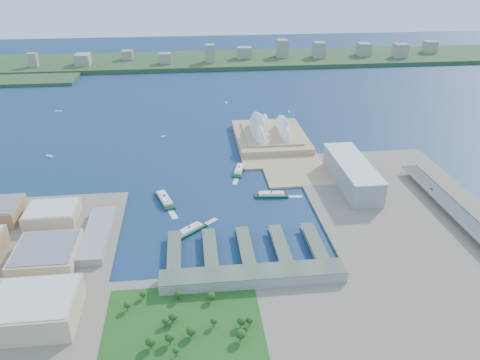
{
  "coord_description": "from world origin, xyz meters",
  "views": [
    {
      "loc": [
        -44.21,
        -534.19,
        322.99
      ],
      "look_at": [
        24.97,
        81.04,
        18.0
      ],
      "focal_mm": 35.0,
      "sensor_mm": 36.0,
      "label": 1
    }
  ],
  "objects": [
    {
      "name": "ferry_b",
      "position": [
        31.27,
        148.89,
        4.88
      ],
      "size": [
        26.17,
        53.24,
        9.76
      ],
      "primitive_type": null,
      "rotation": [
        0.0,
        0.0,
        -0.26
      ],
      "color": "#0D3721",
      "rests_on": "ground"
    },
    {
      "name": "car_c",
      "position": [
        296.0,
        27.63,
        15.54
      ],
      "size": [
        1.93,
        4.74,
        1.37
      ],
      "primitive_type": "imported",
      "rotation": [
        0.0,
        0.0,
        3.14
      ],
      "color": "slate",
      "rests_on": "expressway"
    },
    {
      "name": "far_skyline",
      "position": [
        0.0,
        960.0,
        39.5
      ],
      "size": [
        1900.0,
        140.0,
        55.0
      ],
      "primitive_type": null,
      "color": "gray",
      "rests_on": "far_shore"
    },
    {
      "name": "boat_d",
      "position": [
        -335.62,
        507.59,
        1.23
      ],
      "size": [
        14.91,
        6.12,
        2.46
      ],
      "primitive_type": null,
      "rotation": [
        0.0,
        0.0,
        1.36
      ],
      "color": "white",
      "rests_on": "ground"
    },
    {
      "name": "south_land",
      "position": [
        0.0,
        -210.0,
        1.5
      ],
      "size": [
        720.0,
        180.0,
        3.0
      ],
      "primitive_type": "cube",
      "color": "#7B6F5E",
      "rests_on": "ground"
    },
    {
      "name": "far_shore",
      "position": [
        0.0,
        980.0,
        6.0
      ],
      "size": [
        2200.0,
        260.0,
        12.0
      ],
      "primitive_type": "cube",
      "color": "#2D4926",
      "rests_on": "ground"
    },
    {
      "name": "park",
      "position": [
        -60.0,
        -190.0,
        11.0
      ],
      "size": [
        150.0,
        110.0,
        16.0
      ],
      "primitive_type": null,
      "color": "#194714",
      "rests_on": "south_land"
    },
    {
      "name": "boat_a",
      "position": [
        -290.32,
        245.86,
        1.39
      ],
      "size": [
        14.07,
        10.86,
        2.78
      ],
      "primitive_type": null,
      "rotation": [
        0.0,
        0.0,
        1.0
      ],
      "color": "white",
      "rests_on": "ground"
    },
    {
      "name": "east_land",
      "position": [
        240.0,
        -50.0,
        1.5
      ],
      "size": [
        240.0,
        500.0,
        3.0
      ],
      "primitive_type": "cube",
      "color": "#7B6F5E",
      "rests_on": "ground"
    },
    {
      "name": "ground",
      "position": [
        0.0,
        0.0,
        0.0
      ],
      "size": [
        3000.0,
        3000.0,
        0.0
      ],
      "primitive_type": "plane",
      "color": "#0F234A",
      "rests_on": "ground"
    },
    {
      "name": "boat_c",
      "position": [
        175.39,
        444.48,
        1.33
      ],
      "size": [
        5.64,
        12.25,
        2.66
      ],
      "primitive_type": null,
      "rotation": [
        0.0,
        0.0,
        2.95
      ],
      "color": "white",
      "rests_on": "ground"
    },
    {
      "name": "ferry_wharves",
      "position": [
        14.0,
        -75.0,
        4.65
      ],
      "size": [
        184.0,
        90.0,
        9.3
      ],
      "primitive_type": null,
      "color": "#46533F",
      "rests_on": "ground"
    },
    {
      "name": "boat_e",
      "position": [
        42.61,
        527.86,
        1.5
      ],
      "size": [
        5.07,
        12.53,
        3.0
      ],
      "primitive_type": null,
      "rotation": [
        0.0,
        0.0,
        -0.1
      ],
      "color": "white",
      "rests_on": "ground"
    },
    {
      "name": "west_land",
      "position": [
        -250.0,
        -105.0,
        1.5
      ],
      "size": [
        220.0,
        390.0,
        3.0
      ],
      "primitive_type": "cube",
      "color": "#7B6F5E",
      "rests_on": "ground"
    },
    {
      "name": "west_buildings",
      "position": [
        -250.0,
        -70.0,
        16.5
      ],
      "size": [
        200.0,
        280.0,
        27.0
      ],
      "primitive_type": null,
      "color": "#9B764D",
      "rests_on": "west_land"
    },
    {
      "name": "expressway",
      "position": [
        300.0,
        -60.0,
        8.93
      ],
      "size": [
        26.0,
        340.0,
        11.85
      ],
      "primitive_type": null,
      "color": "gray",
      "rests_on": "east_land"
    },
    {
      "name": "boat_b",
      "position": [
        -96.66,
        320.79,
        1.17
      ],
      "size": [
        8.86,
        7.46,
        2.34
      ],
      "primitive_type": null,
      "rotation": [
        0.0,
        0.0,
        2.18
      ],
      "color": "white",
      "rests_on": "ground"
    },
    {
      "name": "peninsula",
      "position": [
        107.5,
        260.0,
        1.5
      ],
      "size": [
        135.0,
        220.0,
        3.0
      ],
      "primitive_type": "cube",
      "color": "tan",
      "rests_on": "ground"
    },
    {
      "name": "ferry_a",
      "position": [
        -85.93,
        61.01,
        5.47
      ],
      "size": [
        31.62,
        59.61,
        10.94
      ],
      "primitive_type": null,
      "rotation": [
        0.0,
        0.0,
        0.31
      ],
      "color": "#0D3721",
      "rests_on": "ground"
    },
    {
      "name": "terminal_building",
      "position": [
        15.0,
        -135.0,
        9.0
      ],
      "size": [
        200.0,
        28.0,
        12.0
      ],
      "primitive_type": "cube",
      "color": "gray",
      "rests_on": "south_land"
    },
    {
      "name": "ferry_d",
      "position": [
        68.56,
        58.23,
        4.65
      ],
      "size": [
        50.17,
        17.39,
        9.3
      ],
      "primitive_type": null,
      "rotation": [
        0.0,
        0.0,
        1.47
      ],
      "color": "#0D3721",
      "rests_on": "ground"
    },
    {
      "name": "opera_house",
      "position": [
        105.0,
        280.0,
        32.0
      ],
      "size": [
        134.0,
        180.0,
        58.0
      ],
      "primitive_type": null,
      "color": "white",
      "rests_on": "peninsula"
    },
    {
      "name": "toaster_building",
      "position": [
        195.0,
        80.0,
        20.5
      ],
      "size": [
        45.0,
        155.0,
        35.0
      ],
      "primitive_type": "cube",
      "color": "gray",
      "rests_on": "east_land"
    },
    {
      "name": "ferry_c",
      "position": [
        -51.86,
        -26.53,
        4.89
      ],
      "size": [
        47.8,
        43.8,
        9.79
      ],
      "primitive_type": null,
      "rotation": [
        0.0,
        0.0,
        2.28
      ],
      "color": "#0D3721",
      "rests_on": "ground"
    }
  ]
}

